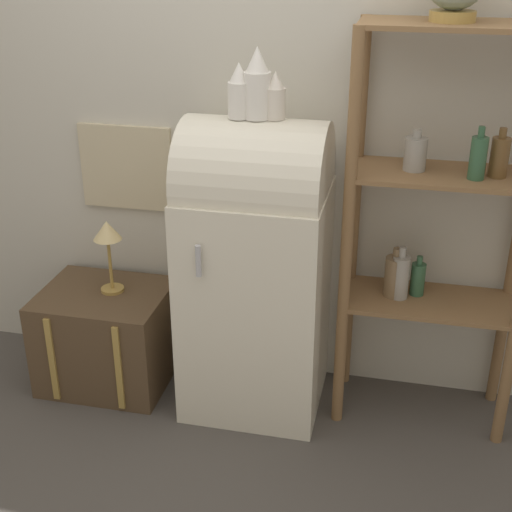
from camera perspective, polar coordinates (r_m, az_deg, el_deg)
ground_plane at (r=3.33m, az=-1.08°, el=-13.81°), size 12.00×12.00×0.00m
wall_back at (r=3.24m, az=1.09°, el=11.86°), size 7.00×0.09×2.70m
refrigerator at (r=3.17m, az=-0.03°, el=-0.67°), size 0.62×0.59×1.37m
suitcase_trunk at (r=3.61m, az=-11.83°, el=-6.31°), size 0.60×0.51×0.49m
shelf_unit at (r=3.07m, az=14.20°, el=3.44°), size 0.76×0.37×1.76m
vase_left at (r=2.94m, az=-1.36°, el=12.95°), size 0.09×0.09×0.22m
vase_center at (r=2.92m, az=0.11°, el=13.49°), size 0.11×0.11×0.29m
vase_right at (r=2.92m, az=1.56°, el=12.60°), size 0.08×0.08×0.19m
desk_lamp at (r=3.38m, az=-11.78°, el=1.43°), size 0.13×0.13×0.36m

